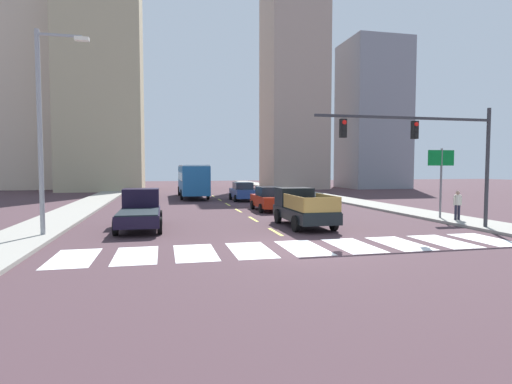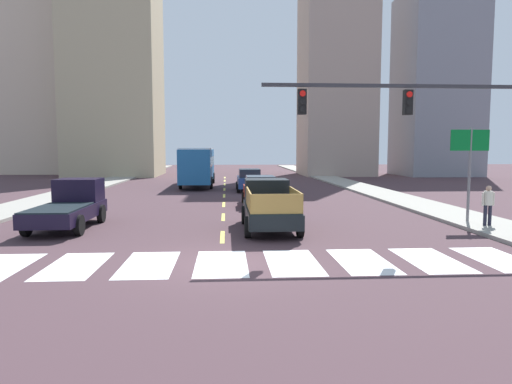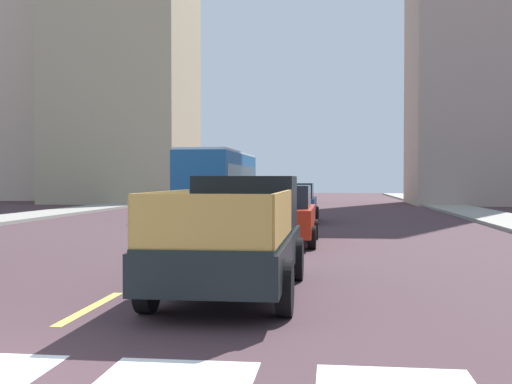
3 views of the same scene
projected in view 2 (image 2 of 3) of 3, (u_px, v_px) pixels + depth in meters
ground_plane at (221, 263)px, 13.27m from camera, size 160.00×160.00×0.00m
sidewalk_right at (387, 195)px, 31.87m from camera, size 2.89×110.00×0.15m
sidewalk_left at (54, 197)px, 30.42m from camera, size 2.89×110.00×0.15m
crosswalk_stripe_2 at (75, 266)px, 13.01m from camera, size 1.48×3.12×0.01m
crosswalk_stripe_3 at (149, 264)px, 13.14m from camera, size 1.48×3.12×0.01m
crosswalk_stripe_4 at (221, 263)px, 13.27m from camera, size 1.48×3.12×0.01m
crosswalk_stripe_5 at (292, 262)px, 13.41m from camera, size 1.48×3.12×0.01m
crosswalk_stripe_6 at (362, 261)px, 13.54m from camera, size 1.48×3.12×0.01m
crosswalk_stripe_7 at (430, 260)px, 13.67m from camera, size 1.48×3.12×0.01m
crosswalk_stripe_8 at (497, 259)px, 13.80m from camera, size 1.48×3.12×0.01m
lane_dash_0 at (222, 237)px, 17.25m from camera, size 0.16×2.40×0.01m
lane_dash_1 at (223, 217)px, 22.21m from camera, size 0.16×2.40×0.01m
lane_dash_2 at (224, 204)px, 27.18m from camera, size 0.16×2.40×0.01m
lane_dash_3 at (224, 196)px, 32.15m from camera, size 0.16×2.40×0.01m
lane_dash_4 at (224, 189)px, 37.12m from camera, size 0.16×2.40×0.01m
lane_dash_5 at (225, 185)px, 42.08m from camera, size 0.16×2.40×0.01m
lane_dash_6 at (225, 181)px, 47.05m from camera, size 0.16×2.40×0.01m
lane_dash_7 at (225, 178)px, 52.02m from camera, size 0.16×2.40×0.01m
pickup_stakebed at (269, 206)px, 19.02m from camera, size 2.18×5.20×1.96m
pickup_dark at (71, 205)px, 19.37m from camera, size 2.18×5.20×1.96m
city_bus at (198, 164)px, 40.21m from camera, size 2.72×10.80×3.32m
sedan_far at (249, 180)px, 35.68m from camera, size 2.02×4.40×1.72m
sedan_mid at (260, 191)px, 26.62m from camera, size 2.02×4.40×1.72m
traffic_signal_gantry at (440, 122)px, 15.74m from camera, size 9.14×0.27×6.00m
direction_sign_green at (470, 155)px, 19.80m from camera, size 1.70×0.12×4.20m
pedestrian_walking at (488, 202)px, 18.80m from camera, size 0.53×0.34×1.64m
tower_tall_centre at (114, 50)px, 54.70m from camera, size 10.41×10.07×29.90m
block_mid_left at (47, 55)px, 61.96m from camera, size 9.74×11.84×31.74m
block_mid_right at (437, 85)px, 55.79m from camera, size 8.69×8.58×21.82m
block_low_left at (336, 47)px, 55.96m from camera, size 8.27×8.74×31.14m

